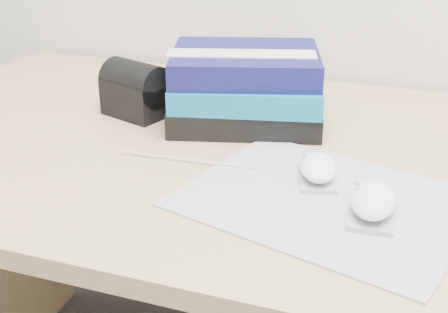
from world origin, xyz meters
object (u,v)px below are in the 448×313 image
(mouse_rear, at_px, (318,169))
(pouch, at_px, (136,90))
(book_stack, at_px, (246,87))
(mouse_front, at_px, (373,201))
(desk, at_px, (314,256))

(mouse_rear, bearing_deg, pouch, 156.69)
(book_stack, bearing_deg, mouse_front, -46.53)
(mouse_front, bearing_deg, desk, 115.98)
(mouse_rear, xyz_separation_m, pouch, (-0.38, 0.16, 0.03))
(book_stack, bearing_deg, mouse_rear, -48.98)
(desk, bearing_deg, mouse_rear, -81.20)
(mouse_front, xyz_separation_m, pouch, (-0.47, 0.24, 0.03))
(desk, distance_m, pouch, 0.45)
(mouse_rear, distance_m, mouse_front, 0.12)
(desk, bearing_deg, pouch, 178.77)
(desk, xyz_separation_m, mouse_front, (0.11, -0.23, 0.26))
(pouch, bearing_deg, book_stack, 10.66)
(pouch, bearing_deg, mouse_front, -27.24)
(book_stack, height_order, pouch, book_stack)
(mouse_rear, distance_m, book_stack, 0.27)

